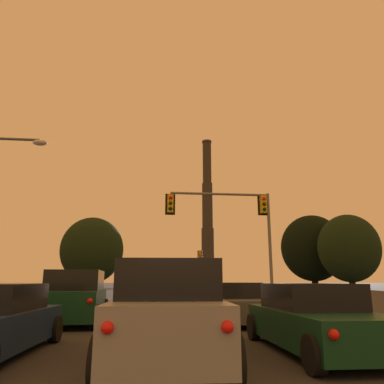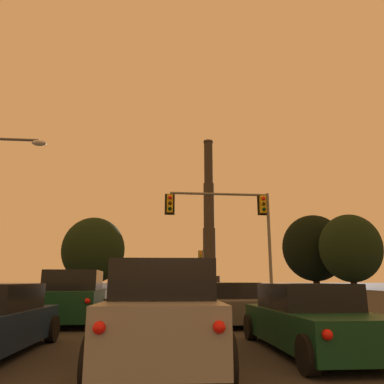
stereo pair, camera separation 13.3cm
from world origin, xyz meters
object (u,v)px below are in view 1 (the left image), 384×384
sedan_center_lane_front (156,305)px  suv_left_lane_front (75,298)px  suv_center_lane_second (168,312)px  sedan_right_lane_front (235,304)px  smokestack (208,226)px  traffic_light_far_right (201,264)px  sedan_right_lane_second (315,320)px  traffic_light_overhead_right (235,218)px

sedan_center_lane_front → suv_left_lane_front: suv_left_lane_front is taller
suv_center_lane_second → suv_left_lane_front: size_ratio=1.00×
sedan_right_lane_front → smokestack: bearing=79.4°
suv_center_lane_second → traffic_light_far_right: bearing=84.4°
sedan_center_lane_front → sedan_right_lane_front: (2.88, 0.44, 0.00)m
suv_left_lane_front → sedan_right_lane_front: bearing=-6.6°
sedan_right_lane_second → smokestack: bearing=83.0°
sedan_right_lane_second → sedan_right_lane_front: bearing=95.1°
suv_center_lane_second → sedan_right_lane_front: (2.73, 6.46, -0.23)m
suv_center_lane_second → sedan_right_lane_front: suv_center_lane_second is taller
suv_center_lane_second → sedan_right_lane_front: 7.02m
suv_left_lane_front → smokestack: (22.30, 115.71, 19.64)m
sedan_right_lane_second → sedan_right_lane_front: 5.89m
suv_center_lane_second → smokestack: (19.23, 122.57, 19.64)m
traffic_light_far_right → suv_left_lane_front: bearing=-104.4°
sedan_right_lane_front → smokestack: 118.95m
suv_left_lane_front → traffic_light_overhead_right: bearing=39.0°
suv_center_lane_second → smokestack: 125.61m
traffic_light_overhead_right → sedan_right_lane_front: bearing=-103.8°
sedan_center_lane_front → suv_left_lane_front: 3.04m
suv_left_lane_front → traffic_light_overhead_right: (7.55, 6.73, 4.15)m
sedan_right_lane_front → smokestack: (16.50, 116.11, 19.86)m
traffic_light_far_right → traffic_light_overhead_right: size_ratio=0.85×
sedan_right_lane_second → traffic_light_far_right: traffic_light_far_right is taller
sedan_center_lane_front → smokestack: size_ratio=0.09×
sedan_center_lane_front → smokestack: (19.38, 116.55, 19.86)m
traffic_light_far_right → smokestack: (12.87, 79.12, 16.86)m
suv_left_lane_front → sedan_right_lane_second: suv_left_lane_front is taller
smokestack → sedan_right_lane_front: bearing=-98.1°
suv_left_lane_front → traffic_light_far_right: bearing=72.8°
suv_left_lane_front → traffic_light_far_right: size_ratio=0.89×
sedan_right_lane_front → suv_left_lane_front: bearing=173.5°
suv_center_lane_second → traffic_light_far_right: size_ratio=0.89×
sedan_right_lane_second → traffic_light_far_right: bearing=86.2°
suv_left_lane_front → traffic_light_far_right: 37.89m
sedan_center_lane_front → sedan_right_lane_front: size_ratio=1.00×
sedan_center_lane_front → sedan_right_lane_front: bearing=10.7°
sedan_center_lane_front → smokestack: 119.81m
smokestack → suv_left_lane_front: bearing=-100.9°
sedan_center_lane_front → sedan_right_lane_second: 6.38m
sedan_right_lane_second → traffic_light_overhead_right: bearing=84.9°
sedan_right_lane_second → smokestack: size_ratio=0.09×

